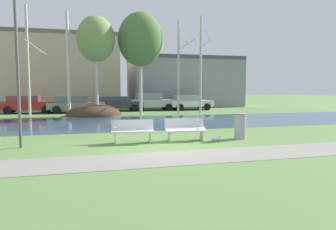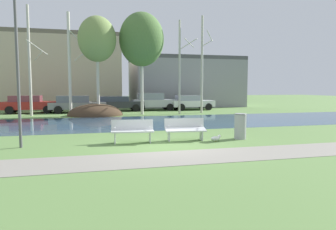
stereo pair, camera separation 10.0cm
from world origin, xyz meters
TOP-DOWN VIEW (x-y plane):
  - ground_plane at (0.00, 10.00)m, footprint 120.00×120.00m
  - paved_path_strip at (0.00, -1.81)m, footprint 60.00×1.91m
  - river_band at (0.00, 7.80)m, footprint 80.00×7.73m
  - soil_mound at (-2.21, 13.17)m, footprint 4.11×3.28m
  - bench_left at (-1.03, 1.01)m, footprint 1.65×0.73m
  - bench_right at (1.05, 1.01)m, footprint 1.65×0.73m
  - trash_bin at (3.36, 0.83)m, footprint 0.50×0.50m
  - seagull at (2.15, 0.49)m, footprint 0.45×0.17m
  - streetlamp at (-4.95, 1.04)m, footprint 0.32×0.32m
  - birch_far_left at (-6.78, 13.90)m, footprint 1.39×2.21m
  - birch_left at (-3.94, 13.19)m, footprint 1.59×2.46m
  - birch_center_left at (-1.98, 12.86)m, footprint 2.77×2.77m
  - birch_center at (1.39, 13.36)m, footprint 3.46×3.46m
  - birch_center_right at (4.40, 12.98)m, footprint 1.48×2.54m
  - birch_right at (6.46, 13.51)m, footprint 0.98×1.75m
  - parked_van_nearest_red at (-7.48, 16.93)m, footprint 4.26×2.06m
  - parked_sedan_second_grey at (-3.69, 16.41)m, footprint 4.62×2.13m
  - parked_hatch_third_dark at (-0.24, 17.25)m, footprint 4.49×2.04m
  - parked_wagon_fourth_silver at (3.09, 17.44)m, footprint 4.04×1.95m
  - parked_suv_fifth_white at (6.72, 17.09)m, footprint 4.03×2.06m
  - building_beige_block at (-5.75, 23.79)m, footprint 12.62×6.68m
  - building_grey_warehouse at (8.05, 23.63)m, footprint 11.91×7.95m

SIDE VIEW (x-z plane):
  - ground_plane at x=0.00m, z-range 0.00..0.00m
  - soil_mound at x=-2.21m, z-range -0.89..0.89m
  - river_band at x=0.00m, z-range 0.00..0.01m
  - paved_path_strip at x=0.00m, z-range 0.00..0.01m
  - seagull at x=2.15m, z-range 0.00..0.26m
  - bench_left at x=-1.03m, z-range 0.04..0.91m
  - bench_right at x=1.05m, z-range 0.04..0.91m
  - trash_bin at x=3.36m, z-range 0.02..1.06m
  - parked_hatch_third_dark at x=-0.24m, z-range 0.06..1.39m
  - parked_suv_fifth_white at x=6.72m, z-range 0.05..1.42m
  - parked_sedan_second_grey at x=-3.69m, z-range 0.05..1.46m
  - parked_van_nearest_red at x=-7.48m, z-range 0.05..1.49m
  - parked_wagon_fourth_silver at x=3.09m, z-range 0.03..1.62m
  - building_grey_warehouse at x=8.05m, z-range 0.00..5.50m
  - building_beige_block at x=-5.75m, z-range 0.00..7.57m
  - birch_center_right at x=4.40m, z-range 0.11..7.50m
  - birch_left at x=-3.94m, z-range 0.07..7.62m
  - streetlamp at x=-4.95m, z-range 0.94..7.01m
  - birch_right at x=6.46m, z-range 0.08..8.03m
  - birch_far_left at x=-6.78m, z-range 0.03..8.09m
  - birch_center_left at x=-1.98m, z-range 1.96..9.28m
  - birch_center at x=1.39m, z-range 1.86..9.75m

